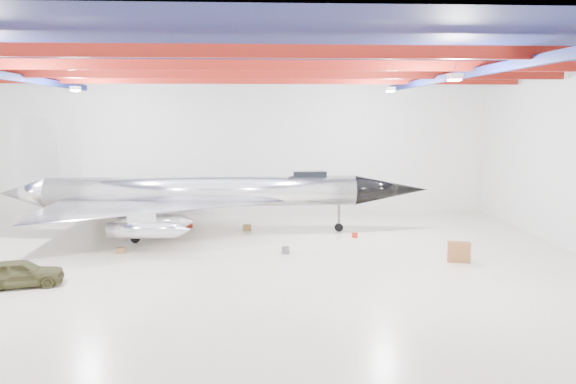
{
  "coord_description": "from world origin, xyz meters",
  "views": [
    {
      "loc": [
        1.5,
        -30.36,
        8.08
      ],
      "look_at": [
        3.16,
        2.0,
        3.58
      ],
      "focal_mm": 35.0,
      "sensor_mm": 36.0,
      "label": 1
    }
  ],
  "objects": [
    {
      "name": "crate_ply",
      "position": [
        -6.66,
        2.15,
        0.17
      ],
      "size": [
        0.51,
        0.42,
        0.33
      ],
      "primitive_type": "cube",
      "rotation": [
        0.0,
        0.0,
        0.09
      ],
      "color": "olive",
      "rests_on": "floor"
    },
    {
      "name": "crate_small",
      "position": [
        -7.51,
        6.32,
        0.11
      ],
      "size": [
        0.34,
        0.27,
        0.23
      ],
      "primitive_type": "cube",
      "rotation": [
        0.0,
        0.0,
        -0.04
      ],
      "color": "#59595B",
      "rests_on": "floor"
    },
    {
      "name": "ceiling",
      "position": [
        0.0,
        0.0,
        11.0
      ],
      "size": [
        40.0,
        40.0,
        0.0
      ],
      "primitive_type": "plane",
      "rotation": [
        3.14,
        0.0,
        0.0
      ],
      "color": "#0A0F38",
      "rests_on": "wall_back"
    },
    {
      "name": "engine_drum",
      "position": [
        3.0,
        1.57,
        0.21
      ],
      "size": [
        0.61,
        0.61,
        0.42
      ],
      "primitive_type": "cylinder",
      "rotation": [
        0.0,
        0.0,
        -0.4
      ],
      "color": "#59595B",
      "rests_on": "floor"
    },
    {
      "name": "floor",
      "position": [
        0.0,
        0.0,
        0.0
      ],
      "size": [
        40.0,
        40.0,
        0.0
      ],
      "primitive_type": "plane",
      "color": "beige",
      "rests_on": "ground"
    },
    {
      "name": "parts_bin",
      "position": [
        0.61,
        8.3,
        0.2
      ],
      "size": [
        0.6,
        0.48,
        0.41
      ],
      "primitive_type": "cube",
      "rotation": [
        0.0,
        0.0,
        0.03
      ],
      "color": "olive",
      "rests_on": "floor"
    },
    {
      "name": "tool_chest",
      "position": [
        7.77,
        5.66,
        0.18
      ],
      "size": [
        0.45,
        0.45,
        0.36
      ],
      "primitive_type": "cylinder",
      "rotation": [
        0.0,
        0.0,
        -0.15
      ],
      "color": "#A92310",
      "rests_on": "floor"
    },
    {
      "name": "wall_back",
      "position": [
        0.0,
        15.0,
        5.5
      ],
      "size": [
        40.0,
        0.0,
        40.0
      ],
      "primitive_type": "plane",
      "rotation": [
        1.57,
        0.0,
        0.0
      ],
      "color": "silver",
      "rests_on": "floor"
    },
    {
      "name": "jeep",
      "position": [
        -9.82,
        -4.12,
        0.67
      ],
      "size": [
        4.18,
        2.48,
        1.33
      ],
      "primitive_type": "imported",
      "rotation": [
        0.0,
        0.0,
        1.82
      ],
      "color": "#39381C",
      "rests_on": "floor"
    },
    {
      "name": "toolbox_red",
      "position": [
        -3.56,
        9.63,
        0.14
      ],
      "size": [
        0.48,
        0.44,
        0.28
      ],
      "primitive_type": "cube",
      "rotation": [
        0.0,
        0.0,
        0.35
      ],
      "color": "#A92310",
      "rests_on": "floor"
    },
    {
      "name": "desk",
      "position": [
        12.45,
        -0.74,
        0.56
      ],
      "size": [
        1.34,
        0.92,
        1.12
      ],
      "primitive_type": "cube",
      "rotation": [
        0.0,
        0.0,
        -0.28
      ],
      "color": "brown",
      "rests_on": "floor"
    },
    {
      "name": "jet_aircraft",
      "position": [
        -2.35,
        7.48,
        2.59
      ],
      "size": [
        28.93,
        16.82,
        7.89
      ],
      "rotation": [
        0.0,
        0.0,
        0.02
      ],
      "color": "silver",
      "rests_on": "floor"
    },
    {
      "name": "ceiling_structure",
      "position": [
        0.0,
        0.0,
        10.32
      ],
      "size": [
        39.5,
        29.5,
        1.08
      ],
      "color": "maroon",
      "rests_on": "ceiling"
    }
  ]
}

